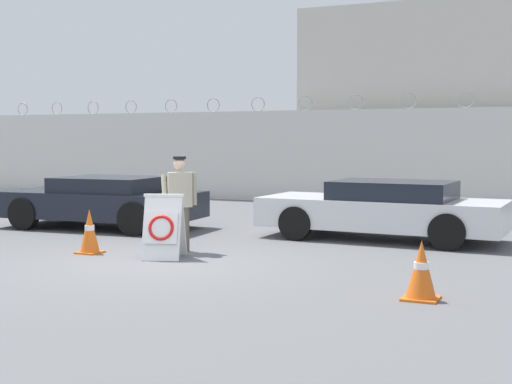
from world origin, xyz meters
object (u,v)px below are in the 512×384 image
barricade_sign (163,227)px  parked_car_front_coupe (102,201)px  security_guard (180,199)px  parked_car_rear_sedan (383,209)px  traffic_cone_mid (90,231)px  traffic_cone_near (421,270)px

barricade_sign → parked_car_front_coupe: (-3.37, 2.94, 0.07)m
barricade_sign → security_guard: 0.85m
parked_car_rear_sedan → barricade_sign: bearing=55.3°
security_guard → traffic_cone_mid: bearing=-8.5°
parked_car_front_coupe → barricade_sign: bearing=135.6°
barricade_sign → security_guard: size_ratio=0.64×
traffic_cone_near → parked_car_front_coupe: 8.93m
parked_car_front_coupe → parked_car_rear_sedan: (6.15, 0.74, -0.00)m
traffic_cone_near → security_guard: bearing=156.0°
traffic_cone_near → parked_car_front_coupe: parked_car_front_coupe is taller
traffic_cone_near → parked_car_rear_sedan: bearing=108.8°
security_guard → parked_car_rear_sedan: security_guard is taller
security_guard → parked_car_rear_sedan: bearing=-173.7°
security_guard → parked_car_front_coupe: 3.93m
security_guard → traffic_cone_mid: size_ratio=2.17×
barricade_sign → traffic_cone_near: barricade_sign is taller
security_guard → parked_car_front_coupe: bearing=-73.0°
barricade_sign → parked_car_front_coupe: 4.47m
parked_car_front_coupe → parked_car_rear_sedan: 6.20m
barricade_sign → security_guard: bearing=81.2°
parked_car_rear_sedan → traffic_cone_near: bearing=111.3°
security_guard → traffic_cone_near: bearing=117.0°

